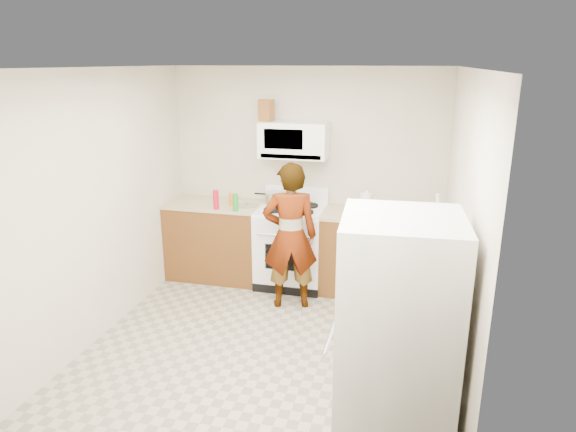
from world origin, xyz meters
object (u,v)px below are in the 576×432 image
(saucepan, at_px, (275,198))
(person, at_px, (290,236))
(fridge, at_px, (395,349))
(kettle, at_px, (366,201))
(microwave, at_px, (294,140))
(gas_range, at_px, (291,245))

(saucepan, bearing_deg, person, -62.20)
(person, bearing_deg, fridge, 102.83)
(kettle, bearing_deg, saucepan, 179.54)
(person, xyz_separation_m, saucepan, (-0.34, 0.65, 0.23))
(person, height_order, kettle, person)
(microwave, relative_size, saucepan, 3.38)
(gas_range, bearing_deg, microwave, 90.00)
(saucepan, bearing_deg, fridge, -60.98)
(gas_range, xyz_separation_m, microwave, (0.00, 0.13, 1.21))
(microwave, distance_m, fridge, 3.16)
(kettle, bearing_deg, gas_range, -172.73)
(person, height_order, fridge, fridge)
(fridge, height_order, saucepan, fridge)
(person, distance_m, kettle, 1.05)
(gas_range, relative_size, fridge, 0.66)
(person, xyz_separation_m, fridge, (1.17, -2.07, 0.06))
(fridge, bearing_deg, microwave, 111.98)
(gas_range, distance_m, saucepan, 0.58)
(gas_range, bearing_deg, saucepan, 156.95)
(person, relative_size, fridge, 0.93)
(fridge, bearing_deg, saucepan, 115.98)
(gas_range, distance_m, microwave, 1.22)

